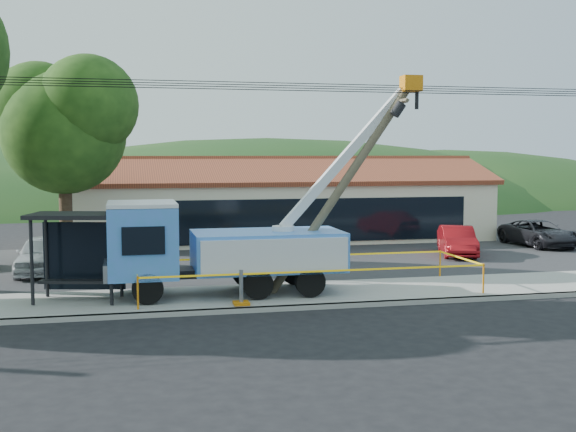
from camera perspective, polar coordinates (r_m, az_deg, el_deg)
The scene contains 16 objects.
ground at distance 20.30m, azimuth 0.42°, elevation -8.76°, with size 120.00×120.00×0.00m, color black.
curb at distance 22.28m, azimuth -0.82°, elevation -7.32°, with size 60.00×0.25×0.15m, color gray.
sidewalk at distance 24.10m, azimuth -1.76°, elevation -6.38°, with size 60.00×4.00×0.15m, color gray.
parking_lot at distance 31.88m, azimuth -4.51°, elevation -3.63°, with size 60.00×12.00×0.10m, color #28282B.
strip_mall at distance 40.19m, azimuth -0.51°, elevation 0.80°, with size 22.50×8.53×4.67m.
tree_lot at distance 32.32m, azimuth -17.32°, elevation 7.23°, with size 6.30×5.60×8.94m.
hill_west at distance 75.09m, azimuth -20.76°, elevation 0.99°, with size 78.40×56.00×28.00m, color #153B16.
hill_center at distance 75.75m, azimuth -1.68°, elevation 1.34°, with size 89.60×64.00×32.00m, color #153B16.
hill_east at distance 81.96m, azimuth 12.18°, elevation 1.51°, with size 72.80×52.00×26.00m, color #153B16.
utility_truck at distance 23.94m, azimuth -5.48°, elevation -2.36°, with size 10.62×4.17×7.30m.
leaning_pole at distance 24.59m, azimuth 4.82°, elevation 3.16°, with size 5.12×1.67×7.21m.
bus_shelter at distance 23.82m, azimuth -16.19°, elevation -1.54°, with size 3.20×2.37×2.77m.
caution_tape at distance 24.53m, azimuth 1.50°, elevation -4.22°, with size 11.37×3.46×1.00m.
car_silver at distance 30.16m, azimuth -18.82°, elevation -4.48°, with size 1.75×4.36×1.49m, color #B1B5B9.
car_red at distance 34.38m, azimuth 13.20°, elevation -3.21°, with size 1.43×4.10×1.35m, color maroon.
car_dark at distance 38.92m, azimuth 19.17°, elevation -2.40°, with size 2.17×4.71×1.31m, color black.
Camera 1 is at (-4.49, -19.20, 4.83)m, focal length 45.00 mm.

